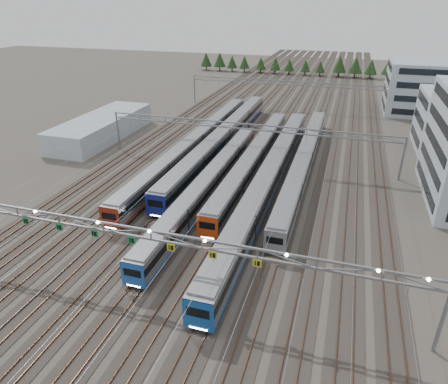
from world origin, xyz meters
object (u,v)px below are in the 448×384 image
(train_d, at_px, (254,159))
(depot_bldg_north, at_px, (429,88))
(gantry_far, at_px, (285,86))
(gantry_mid, at_px, (247,131))
(train_e, at_px, (270,176))
(train_a, at_px, (196,143))
(train_c, at_px, (210,182))
(west_shed, at_px, (102,127))
(gantry_near, at_px, (150,237))
(train_b, at_px, (223,138))
(train_f, at_px, (304,160))

(train_d, distance_m, depot_bldg_north, 65.88)
(train_d, height_order, gantry_far, gantry_far)
(gantry_mid, relative_size, gantry_far, 1.00)
(train_d, relative_size, gantry_mid, 0.94)
(train_e, height_order, gantry_mid, gantry_mid)
(train_a, xyz_separation_m, train_c, (9.00, -17.57, -0.08))
(gantry_far, relative_size, west_shed, 1.88)
(train_c, relative_size, depot_bldg_north, 2.32)
(train_a, relative_size, depot_bldg_north, 3.02)
(train_e, relative_size, depot_bldg_north, 3.13)
(gantry_near, height_order, depot_bldg_north, depot_bldg_north)
(train_e, height_order, gantry_far, gantry_far)
(train_c, height_order, train_d, train_d)
(train_b, height_order, train_c, train_b)
(train_e, bearing_deg, west_shed, 159.53)
(gantry_near, distance_m, gantry_far, 85.12)
(gantry_mid, xyz_separation_m, west_shed, (-35.67, 5.55, -4.00))
(gantry_near, relative_size, depot_bldg_north, 2.56)
(gantry_far, height_order, depot_bldg_north, depot_bldg_north)
(gantry_mid, bearing_deg, gantry_far, 90.00)
(train_f, xyz_separation_m, west_shed, (-46.92, 6.19, 0.29))
(train_c, distance_m, gantry_far, 60.48)
(train_a, distance_m, gantry_near, 44.13)
(train_b, relative_size, gantry_far, 1.15)
(depot_bldg_north, bearing_deg, train_e, -117.08)
(train_a, relative_size, west_shed, 2.21)
(gantry_near, distance_m, west_shed, 58.11)
(train_b, relative_size, train_d, 1.23)
(gantry_near, bearing_deg, west_shed, 127.95)
(train_b, bearing_deg, train_a, -137.85)
(train_c, bearing_deg, train_e, 29.06)
(gantry_near, xyz_separation_m, gantry_far, (0.05, 85.12, -0.70))
(train_b, xyz_separation_m, west_shed, (-28.92, -0.81, 0.05))
(gantry_far, bearing_deg, west_shed, -132.12)
(train_d, xyz_separation_m, train_f, (9.00, 2.29, -0.11))
(train_a, height_order, train_c, train_a)
(gantry_mid, bearing_deg, train_b, 136.70)
(train_a, bearing_deg, train_d, -21.14)
(train_b, xyz_separation_m, gantry_near, (6.70, -46.48, 4.75))
(train_b, distance_m, gantry_far, 39.43)
(gantry_far, bearing_deg, train_a, -104.76)
(train_d, height_order, gantry_mid, gantry_mid)
(train_a, distance_m, train_f, 22.69)
(gantry_near, distance_m, gantry_mid, 40.12)
(train_a, height_order, gantry_mid, gantry_mid)
(train_c, relative_size, train_e, 0.74)
(gantry_near, bearing_deg, train_c, 95.07)
(gantry_far, bearing_deg, depot_bldg_north, 10.10)
(train_c, bearing_deg, gantry_mid, 81.62)
(train_c, distance_m, gantry_near, 25.43)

